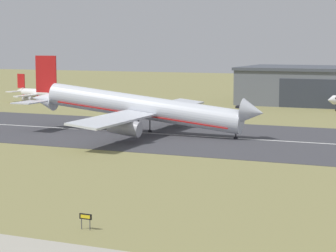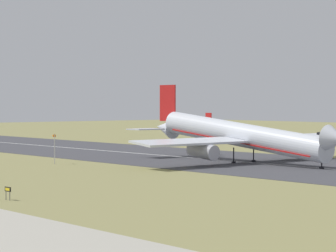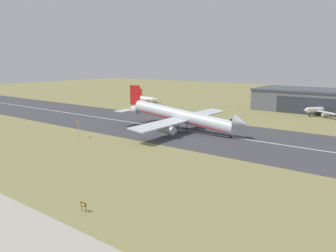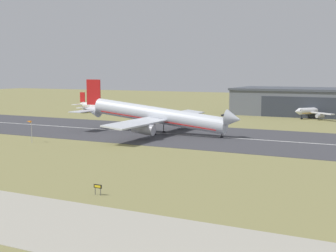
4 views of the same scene
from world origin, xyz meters
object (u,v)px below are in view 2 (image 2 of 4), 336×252
at_px(airplane_parked_east, 220,133).
at_px(windsock_pole, 53,137).
at_px(airplane_landing, 241,136).
at_px(runway_sign, 8,190).

height_order(airplane_parked_east, windsock_pole, airplane_parked_east).
bearing_deg(windsock_pole, airplane_landing, 54.81).
bearing_deg(runway_sign, windsock_pole, 142.93).
distance_m(airplane_landing, windsock_pole, 37.28).
height_order(airplane_landing, airplane_parked_east, airplane_landing).
bearing_deg(runway_sign, airplane_parked_east, 126.25).
height_order(airplane_landing, runway_sign, airplane_landing).
relative_size(windsock_pole, runway_sign, 3.54).
bearing_deg(airplane_landing, windsock_pole, -125.19).
distance_m(airplane_parked_east, runway_sign, 147.67).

